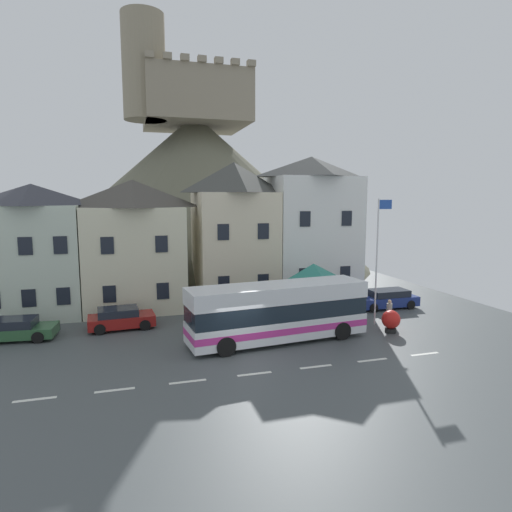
# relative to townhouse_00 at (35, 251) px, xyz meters

# --- Properties ---
(ground_plane) EXTENTS (40.00, 60.00, 0.07)m
(ground_plane) POSITION_rel_townhouse_00_xyz_m (11.25, -11.67, -4.42)
(ground_plane) COLOR #484E50
(townhouse_00) EXTENTS (5.88, 5.40, 8.79)m
(townhouse_00) POSITION_rel_townhouse_00_xyz_m (0.00, 0.00, 0.00)
(townhouse_00) COLOR beige
(townhouse_00) RESTS_ON ground_plane
(townhouse_01) EXTENTS (6.75, 5.21, 9.12)m
(townhouse_01) POSITION_rel_townhouse_00_xyz_m (6.38, -0.10, 0.17)
(townhouse_01) COLOR beige
(townhouse_01) RESTS_ON ground_plane
(townhouse_02) EXTENTS (5.71, 5.52, 10.48)m
(townhouse_02) POSITION_rel_townhouse_00_xyz_m (13.63, 0.06, 0.85)
(townhouse_02) COLOR beige
(townhouse_02) RESTS_ON ground_plane
(townhouse_03) EXTENTS (6.60, 5.65, 11.05)m
(townhouse_03) POSITION_rel_townhouse_00_xyz_m (19.84, 0.13, 1.13)
(townhouse_03) COLOR white
(townhouse_03) RESTS_ON ground_plane
(hilltop_castle) EXTENTS (39.59, 39.59, 26.26)m
(hilltop_castle) POSITION_rel_townhouse_00_xyz_m (13.59, 18.94, 4.54)
(hilltop_castle) COLOR #5F5E4C
(hilltop_castle) RESTS_ON ground_plane
(transit_bus) EXTENTS (10.27, 3.52, 3.19)m
(transit_bus) POSITION_rel_townhouse_00_xyz_m (13.77, -9.62, -2.78)
(transit_bus) COLOR white
(transit_bus) RESTS_ON ground_plane
(bus_shelter) EXTENTS (3.60, 3.60, 3.70)m
(bus_shelter) POSITION_rel_townhouse_00_xyz_m (17.33, -6.26, -1.36)
(bus_shelter) COLOR #473D33
(bus_shelter) RESTS_ON ground_plane
(parked_car_00) EXTENTS (3.99, 2.21, 1.27)m
(parked_car_00) POSITION_rel_townhouse_00_xyz_m (5.38, -4.75, -3.76)
(parked_car_00) COLOR maroon
(parked_car_00) RESTS_ON ground_plane
(parked_car_01) EXTENTS (4.55, 1.98, 1.32)m
(parked_car_01) POSITION_rel_townhouse_00_xyz_m (23.68, -4.83, -3.74)
(parked_car_01) COLOR navy
(parked_car_01) RESTS_ON ground_plane
(parked_car_02) EXTENTS (4.46, 2.26, 1.21)m
(parked_car_02) POSITION_rel_townhouse_00_xyz_m (-0.34, -5.31, -3.79)
(parked_car_02) COLOR #2C5633
(parked_car_02) RESTS_ON ground_plane
(pedestrian_00) EXTENTS (0.35, 0.35, 1.49)m
(pedestrian_00) POSITION_rel_townhouse_00_xyz_m (21.71, -8.24, -3.53)
(pedestrian_00) COLOR black
(pedestrian_00) RESTS_ON ground_plane
(pedestrian_01) EXTENTS (0.29, 0.33, 1.51)m
(pedestrian_01) POSITION_rel_townhouse_00_xyz_m (18.42, -7.58, -3.55)
(pedestrian_01) COLOR #2D2D38
(pedestrian_01) RESTS_ON ground_plane
(public_bench) EXTENTS (1.62, 0.48, 0.87)m
(public_bench) POSITION_rel_townhouse_00_xyz_m (17.82, -4.47, -3.92)
(public_bench) COLOR #33473D
(public_bench) RESTS_ON ground_plane
(flagpole) EXTENTS (0.95, 0.10, 7.83)m
(flagpole) POSITION_rel_townhouse_00_xyz_m (20.67, -8.34, 0.10)
(flagpole) COLOR silver
(flagpole) RESTS_ON ground_plane
(harbour_buoy) EXTENTS (1.09, 1.09, 1.34)m
(harbour_buoy) POSITION_rel_townhouse_00_xyz_m (20.65, -10.04, -3.65)
(harbour_buoy) COLOR black
(harbour_buoy) RESTS_ON ground_plane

